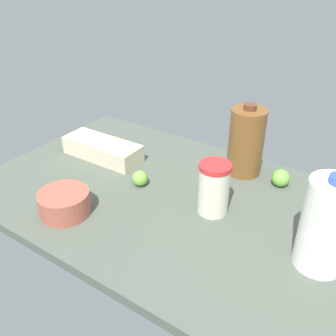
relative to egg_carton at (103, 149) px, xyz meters
The scene contains 8 objects.
countertop 34.96cm from the egg_carton, 167.80° to the left, with size 120.00×76.00×3.00cm, color #4A5247.
egg_carton is the anchor object (origin of this frame).
milk_jug 81.33cm from the egg_carton, behind, with size 11.98×11.98×24.91cm.
chocolate_milk_jug 51.45cm from the egg_carton, 157.59° to the right, with size 11.57×11.57×24.50cm.
tumbler_cup 49.55cm from the egg_carton, behind, with size 9.14×9.14×15.70cm.
mixing_bowl 34.13cm from the egg_carton, 114.28° to the left, with size 14.68×14.68×6.84cm, color #A3523F.
lime_loose 63.15cm from the egg_carton, 163.61° to the right, with size 5.73×5.73×5.73cm, color #66B23D.
lime_beside_bowl 24.08cm from the egg_carton, 162.31° to the left, with size 5.11×5.11×5.11cm, color #6CAD3F.
Camera 1 is at (-53.90, 79.55, 69.27)cm, focal length 40.00 mm.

